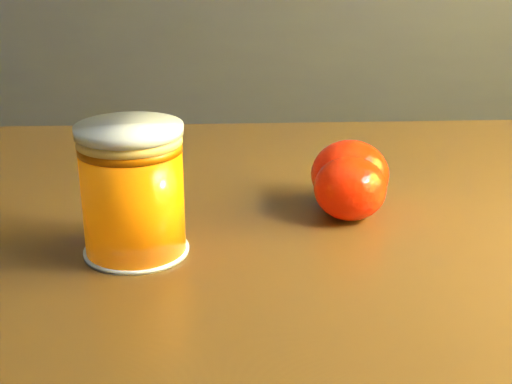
# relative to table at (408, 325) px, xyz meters

# --- Properties ---
(kitchen_counter) EXTENTS (3.15, 0.60, 0.90)m
(kitchen_counter) POSITION_rel_table_xyz_m (-0.77, 1.43, -0.16)
(kitchen_counter) COLOR #49494E
(kitchen_counter) RESTS_ON ground
(table) EXTENTS (1.03, 0.80, 0.70)m
(table) POSITION_rel_table_xyz_m (0.00, 0.00, 0.00)
(table) COLOR #5A3A16
(table) RESTS_ON ground
(juice_glass) EXTENTS (0.08, 0.08, 0.10)m
(juice_glass) POSITION_rel_table_xyz_m (-0.21, -0.07, 0.14)
(juice_glass) COLOR orange
(juice_glass) RESTS_ON table
(orange_front) EXTENTS (0.08, 0.08, 0.05)m
(orange_front) POSITION_rel_table_xyz_m (-0.05, 0.02, 0.12)
(orange_front) COLOR #FF2305
(orange_front) RESTS_ON table
(orange_back) EXTENTS (0.08, 0.08, 0.06)m
(orange_back) POSITION_rel_table_xyz_m (-0.05, 0.04, 0.12)
(orange_back) COLOR #FF2305
(orange_back) RESTS_ON table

